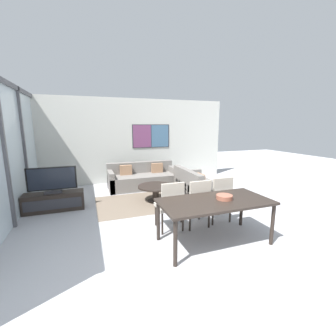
{
  "coord_description": "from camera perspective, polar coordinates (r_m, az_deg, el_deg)",
  "views": [
    {
      "loc": [
        -1.45,
        -2.02,
        1.94
      ],
      "look_at": [
        0.3,
        2.79,
        0.95
      ],
      "focal_mm": 24.0,
      "sensor_mm": 36.0,
      "label": 1
    }
  ],
  "objects": [
    {
      "name": "ground_plane",
      "position": [
        3.16,
        13.83,
        -27.35
      ],
      "size": [
        24.0,
        24.0,
        0.0
      ],
      "primitive_type": "plane",
      "color": "#B2B2B7"
    },
    {
      "name": "area_rug",
      "position": [
        5.87,
        -3.12,
        -8.34
      ],
      "size": [
        2.94,
        1.67,
        0.01
      ],
      "color": "#706051",
      "rests_on": "ground_plane"
    },
    {
      "name": "dining_chair_right",
      "position": [
        4.64,
        12.83,
        -7.08
      ],
      "size": [
        0.46,
        0.46,
        0.94
      ],
      "color": "#B2A899",
      "rests_on": "ground_plane"
    },
    {
      "name": "dining_chair_left",
      "position": [
        4.16,
        0.64,
        -8.93
      ],
      "size": [
        0.46,
        0.46,
        0.94
      ],
      "color": "#B2A899",
      "rests_on": "ground_plane"
    },
    {
      "name": "television",
      "position": [
        5.69,
        -27.33,
        -2.8
      ],
      "size": [
        1.03,
        0.2,
        0.59
      ],
      "color": "#2D2D33",
      "rests_on": "tv_console"
    },
    {
      "name": "dining_chair_centre",
      "position": [
        4.33,
        7.41,
        -8.21
      ],
      "size": [
        0.46,
        0.46,
        0.94
      ],
      "color": "#B2A899",
      "rests_on": "ground_plane"
    },
    {
      "name": "sofa_side",
      "position": [
        6.17,
        7.21,
        -4.89
      ],
      "size": [
        0.86,
        1.57,
        0.77
      ],
      "rotation": [
        0.0,
        0.0,
        1.57
      ],
      "color": "slate",
      "rests_on": "ground_plane"
    },
    {
      "name": "coffee_table",
      "position": [
        5.77,
        -3.15,
        -5.47
      ],
      "size": [
        0.9,
        0.9,
        0.41
      ],
      "color": "black",
      "rests_on": "ground_plane"
    },
    {
      "name": "wall_back",
      "position": [
        7.77,
        -9.09,
        6.86
      ],
      "size": [
        6.77,
        0.09,
        2.8
      ],
      "color": "silver",
      "rests_on": "ground_plane"
    },
    {
      "name": "window_wall_left",
      "position": [
        5.04,
        -36.48,
        4.17
      ],
      "size": [
        0.07,
        5.59,
        2.8
      ],
      "color": "silver",
      "rests_on": "ground_plane"
    },
    {
      "name": "tv_console",
      "position": [
        5.82,
        -26.9,
        -7.6
      ],
      "size": [
        1.28,
        0.42,
        0.42
      ],
      "color": "black",
      "rests_on": "ground_plane"
    },
    {
      "name": "dining_table",
      "position": [
        3.78,
        11.83,
        -9.03
      ],
      "size": [
        1.82,
        0.9,
        0.73
      ],
      "color": "black",
      "rests_on": "ground_plane"
    },
    {
      "name": "sofa_main",
      "position": [
        7.09,
        -6.43,
        -2.78
      ],
      "size": [
        2.11,
        0.86,
        0.77
      ],
      "color": "slate",
      "rests_on": "ground_plane"
    },
    {
      "name": "fruit_bowl",
      "position": [
        3.84,
        14.12,
        -7.09
      ],
      "size": [
        0.27,
        0.27,
        0.07
      ],
      "color": "#995642",
      "rests_on": "dining_table"
    }
  ]
}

